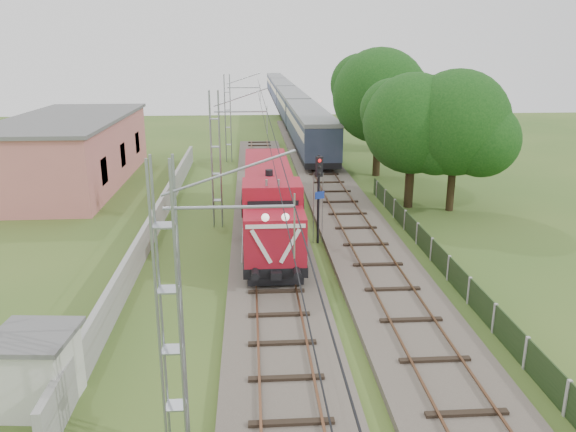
{
  "coord_description": "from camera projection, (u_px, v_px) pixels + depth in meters",
  "views": [
    {
      "loc": [
        -0.99,
        -20.39,
        10.3
      ],
      "look_at": [
        0.83,
        6.47,
        2.2
      ],
      "focal_mm": 35.0,
      "sensor_mm": 36.0,
      "label": 1
    }
  ],
  "objects": [
    {
      "name": "tree_c",
      "position": [
        381.0,
        97.0,
        45.21
      ],
      "size": [
        8.01,
        7.63,
        10.38
      ],
      "color": "#312614",
      "rests_on": "ground"
    },
    {
      "name": "boundary_wall",
      "position": [
        159.0,
        215.0,
        33.34
      ],
      "size": [
        0.25,
        40.0,
        1.5
      ],
      "primitive_type": "cube",
      "color": "#9E9E99",
      "rests_on": "ground"
    },
    {
      "name": "catenary",
      "position": [
        217.0,
        160.0,
        32.62
      ],
      "size": [
        3.31,
        70.0,
        8.0
      ],
      "color": "gray",
      "rests_on": "ground"
    },
    {
      "name": "track_main",
      "position": [
        271.0,
        250.0,
        29.15
      ],
      "size": [
        4.2,
        70.0,
        0.45
      ],
      "color": "#6B6054",
      "rests_on": "ground"
    },
    {
      "name": "tree_d",
      "position": [
        399.0,
        96.0,
        56.88
      ],
      "size": [
        6.92,
        6.59,
        8.97
      ],
      "color": "#312614",
      "rests_on": "ground"
    },
    {
      "name": "locomotive",
      "position": [
        269.0,
        200.0,
        31.29
      ],
      "size": [
        2.81,
        16.05,
        4.08
      ],
      "color": "black",
      "rests_on": "ground"
    },
    {
      "name": "signal_post",
      "position": [
        319.0,
        184.0,
        29.78
      ],
      "size": [
        0.52,
        0.42,
        4.89
      ],
      "color": "black",
      "rests_on": "ground"
    },
    {
      "name": "fence",
      "position": [
        449.0,
        268.0,
        25.73
      ],
      "size": [
        0.12,
        32.0,
        1.2
      ],
      "color": "black",
      "rests_on": "ground"
    },
    {
      "name": "tree_b",
      "position": [
        458.0,
        124.0,
        35.36
      ],
      "size": [
        7.02,
        6.68,
        9.1
      ],
      "color": "#312614",
      "rests_on": "ground"
    },
    {
      "name": "coach_rake",
      "position": [
        286.0,
        97.0,
        91.36
      ],
      "size": [
        3.21,
        95.68,
        3.71
      ],
      "color": "black",
      "rests_on": "ground"
    },
    {
      "name": "relay_hut",
      "position": [
        37.0,
        370.0,
        16.53
      ],
      "size": [
        2.5,
        2.5,
        2.38
      ],
      "color": "silver",
      "rests_on": "ground"
    },
    {
      "name": "station_building",
      "position": [
        71.0,
        150.0,
        43.72
      ],
      "size": [
        8.4,
        20.4,
        5.22
      ],
      "color": "#CD746E",
      "rests_on": "ground"
    },
    {
      "name": "ground",
      "position": [
        278.0,
        315.0,
        22.52
      ],
      "size": [
        140.0,
        140.0,
        0.0
      ],
      "primitive_type": "plane",
      "color": "#385921",
      "rests_on": "ground"
    },
    {
      "name": "track_side",
      "position": [
        331.0,
        189.0,
        41.9
      ],
      "size": [
        4.2,
        80.0,
        0.45
      ],
      "color": "#6B6054",
      "rests_on": "ground"
    },
    {
      "name": "tree_a",
      "position": [
        414.0,
        125.0,
        36.21
      ],
      "size": [
        6.82,
        6.5,
        8.84
      ],
      "color": "#312614",
      "rests_on": "ground"
    }
  ]
}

